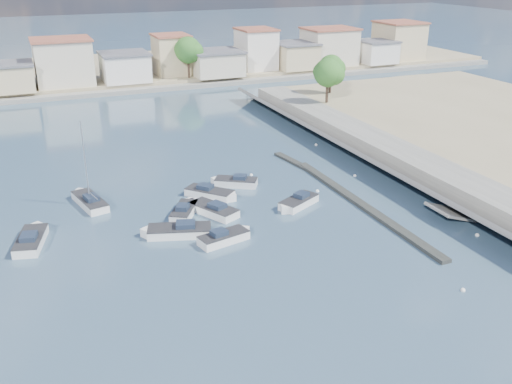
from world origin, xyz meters
TOP-DOWN VIEW (x-y plane):
  - ground at (0.00, 40.00)m, footprint 400.00×400.00m
  - seawall_walkway at (18.50, 13.00)m, footprint 5.00×90.00m
  - breakwater at (6.90, 12.69)m, footprint 2.00×31.02m
  - far_shore_land at (0.00, 92.00)m, footprint 160.00×40.00m
  - far_shore_quay at (0.00, 71.00)m, footprint 160.00×2.50m
  - far_town at (10.71, 76.92)m, footprint 113.01×12.80m
  - shore_trees at (8.34, 68.11)m, footprint 74.56×38.32m
  - motorboat_a at (-7.54, 14.04)m, footprint 4.20×5.65m
  - motorboat_b at (-10.02, 14.78)m, footprint 3.82×4.72m
  - motorboat_c at (-12.02, 10.64)m, footprint 6.38×3.80m
  - motorboat_d at (0.94, 12.23)m, footprint 4.97×3.77m
  - motorboat_e at (-24.11, 14.03)m, footprint 3.30×5.92m
  - motorboat_f at (-2.92, 20.07)m, footprint 4.84×3.98m
  - motorboat_g at (-6.20, 17.85)m, footprint 4.84×5.05m
  - motorboat_h at (-8.28, 7.80)m, footprint 5.12×2.74m
  - sailboat at (-18.33, 20.83)m, footprint 3.15×6.40m
  - mooring_buoys at (7.74, 12.90)m, footprint 13.36×36.60m

SIDE VIEW (x-z plane):
  - ground at x=0.00m, z-range 0.00..0.00m
  - mooring_buoys at x=7.74m, z-range -0.14..0.24m
  - breakwater at x=6.90m, z-range 0.00..0.35m
  - motorboat_d at x=0.94m, z-range -0.36..1.12m
  - motorboat_b at x=-10.02m, z-range -0.36..1.12m
  - motorboat_f at x=-2.92m, z-range -0.36..1.12m
  - motorboat_e at x=-24.11m, z-range -0.36..1.12m
  - motorboat_h at x=-8.28m, z-range -0.36..1.12m
  - motorboat_a at x=-7.54m, z-range -0.36..1.12m
  - motorboat_c at x=-12.02m, z-range -0.36..1.12m
  - motorboat_g at x=-6.20m, z-range -0.36..1.12m
  - far_shore_quay at x=0.00m, z-range 0.00..0.80m
  - sailboat at x=-18.33m, z-range -4.08..4.92m
  - far_shore_land at x=0.00m, z-range 0.00..1.40m
  - seawall_walkway at x=18.50m, z-range 0.00..1.80m
  - far_town at x=10.71m, z-range 0.76..9.11m
  - shore_trees at x=8.34m, z-range 2.26..10.18m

